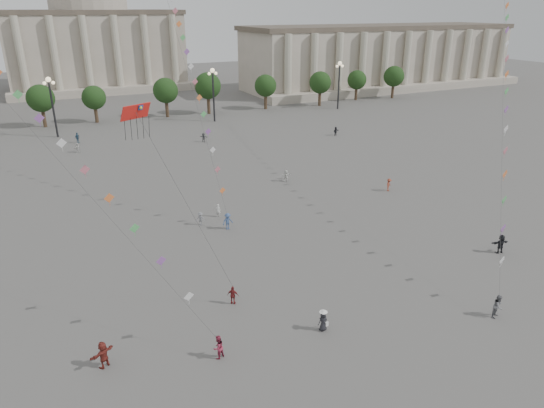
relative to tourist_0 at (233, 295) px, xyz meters
name	(u,v)px	position (x,y,z in m)	size (l,w,h in m)	color
ground	(341,328)	(5.96, -6.41, -0.78)	(360.00, 360.00, 0.00)	#54524F
hall_east	(381,57)	(80.96, 87.48, 7.65)	(84.00, 26.22, 17.20)	#A19887
hall_central	(93,36)	(5.96, 122.81, 13.45)	(48.30, 34.30, 35.50)	#A19887
tree_row	(130,94)	(5.96, 71.59, 4.61)	(137.12, 5.12, 8.00)	#37251B
lamp_post_mid_west	(51,96)	(-9.04, 63.59, 6.57)	(2.00, 0.90, 10.65)	#262628
lamp_post_mid_east	(213,85)	(20.96, 63.59, 6.57)	(2.00, 0.90, 10.65)	#262628
lamp_post_far_east	(339,76)	(50.96, 63.59, 6.57)	(2.00, 0.90, 10.65)	#262628
person_crowd_0	(77,138)	(-6.16, 57.53, 0.14)	(1.08, 0.45, 1.84)	#2E4D68
person_crowd_3	(501,244)	(26.12, -3.03, 0.16)	(1.75, 0.56, 1.89)	black
person_crowd_4	(77,148)	(-6.76, 51.20, 0.02)	(1.48, 0.47, 1.60)	silver
person_crowd_6	(200,219)	(2.35, 15.50, -0.03)	(0.96, 0.55, 1.49)	slate
person_crowd_7	(286,176)	(17.11, 24.08, 0.03)	(1.50, 0.48, 1.62)	silver
person_crowd_8	(389,185)	(27.26, 15.13, 0.05)	(1.07, 0.62, 1.66)	brown
person_crowd_9	(336,131)	(36.96, 42.65, 0.02)	(1.48, 0.47, 1.60)	black
person_crowd_12	(204,137)	(13.70, 48.74, 0.03)	(1.51, 0.48, 1.62)	#5D5D61
person_crowd_13	(218,210)	(4.84, 16.82, -0.02)	(0.55, 0.36, 1.52)	silver
tourist_0	(233,295)	(0.00, 0.00, 0.00)	(0.91, 0.38, 1.56)	maroon
tourist_2	(103,355)	(-10.22, -3.09, 0.17)	(1.76, 0.56, 1.90)	maroon
kite_flyer_0	(218,347)	(-3.23, -5.53, 0.08)	(0.84, 0.65, 1.72)	#922841
kite_flyer_1	(228,221)	(4.63, 13.24, 0.13)	(1.17, 0.67, 1.82)	#395281
kite_flyer_2	(498,306)	(17.39, -10.28, 0.14)	(0.89, 0.70, 1.84)	slate
hat_person	(323,321)	(4.62, -5.99, 0.05)	(0.79, 0.60, 1.69)	black
dragon_kite	(138,123)	(-5.60, 1.92, 13.84)	(3.94, 1.71, 15.05)	red
kite_train_east	(506,11)	(39.38, 11.95, 20.59)	(41.72, 41.65, 70.30)	#3F3F3F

